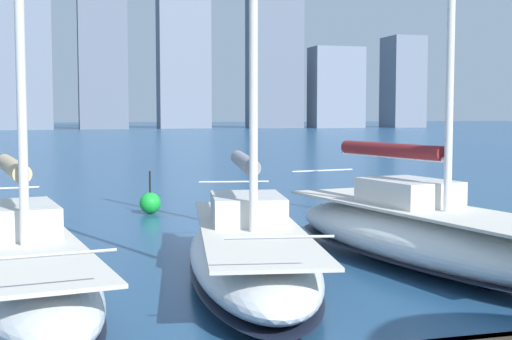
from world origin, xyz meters
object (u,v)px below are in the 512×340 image
object	(u,v)px
sailboat_tan	(21,262)
channel_buoy	(150,203)
sailboat_grey	(250,247)
sailboat_maroon	(423,232)

from	to	relation	value
sailboat_tan	channel_buoy	bearing A→B (deg)	-109.15
channel_buoy	sailboat_grey	bearing A→B (deg)	93.87
sailboat_tan	channel_buoy	world-z (taller)	sailboat_tan
sailboat_tan	channel_buoy	xyz separation A→B (m)	(-3.56, -10.25, -0.30)
sailboat_tan	sailboat_grey	bearing A→B (deg)	-176.12
sailboat_maroon	sailboat_grey	xyz separation A→B (m)	(3.94, 0.30, -0.07)
channel_buoy	sailboat_tan	bearing A→B (deg)	70.85
sailboat_maroon	sailboat_tan	bearing A→B (deg)	4.10
sailboat_maroon	channel_buoy	xyz separation A→B (m)	(4.61, -9.67, -0.37)
sailboat_maroon	channel_buoy	bearing A→B (deg)	-64.51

